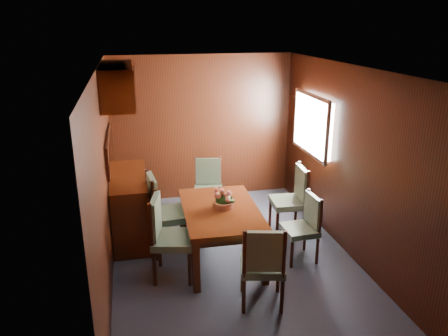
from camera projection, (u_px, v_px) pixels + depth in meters
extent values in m
plane|color=#313442|center=(234.00, 260.00, 5.56)|extent=(4.50, 4.50, 0.00)
cube|color=black|center=(104.00, 181.00, 4.87)|extent=(0.02, 4.50, 2.40)
cube|color=black|center=(351.00, 163.00, 5.48)|extent=(0.02, 4.50, 2.40)
cube|color=black|center=(203.00, 128.00, 7.25)|extent=(3.00, 0.02, 2.40)
cube|color=black|center=(310.00, 274.00, 3.09)|extent=(3.00, 0.02, 2.40)
cube|color=black|center=(236.00, 69.00, 4.79)|extent=(3.00, 4.50, 0.02)
cube|color=white|center=(315.00, 124.00, 6.41)|extent=(0.14, 1.10, 0.80)
cube|color=#B2B2B7|center=(310.00, 125.00, 6.40)|extent=(0.04, 1.20, 0.90)
cube|color=black|center=(109.00, 150.00, 5.77)|extent=(0.03, 1.36, 0.41)
cube|color=silver|center=(110.00, 150.00, 5.78)|extent=(0.01, 1.30, 0.35)
cube|color=#351406|center=(117.00, 85.00, 5.53)|extent=(0.40, 1.40, 0.50)
cube|color=#351406|center=(130.00, 206.00, 6.09)|extent=(0.48, 1.40, 0.90)
cube|color=#351406|center=(196.00, 266.00, 4.83)|extent=(0.09, 0.09, 0.64)
cube|color=#351406|center=(266.00, 260.00, 4.97)|extent=(0.09, 0.09, 0.64)
cube|color=#351406|center=(184.00, 215.00, 6.09)|extent=(0.09, 0.09, 0.64)
cube|color=#351406|center=(240.00, 211.00, 6.23)|extent=(0.09, 0.09, 0.64)
cube|color=black|center=(221.00, 216.00, 5.45)|extent=(0.85, 1.39, 0.09)
cube|color=#351406|center=(221.00, 210.00, 5.42)|extent=(0.96, 1.50, 0.06)
cylinder|color=black|center=(160.00, 251.00, 5.38)|extent=(0.05, 0.05, 0.41)
cylinder|color=black|center=(154.00, 270.00, 4.97)|extent=(0.05, 0.05, 0.41)
cylinder|color=black|center=(192.00, 251.00, 5.37)|extent=(0.05, 0.05, 0.41)
cylinder|color=black|center=(190.00, 270.00, 4.97)|extent=(0.05, 0.05, 0.41)
cube|color=#546B51|center=(173.00, 240.00, 5.09)|extent=(0.56, 0.58, 0.08)
cylinder|color=black|center=(157.00, 211.00, 5.20)|extent=(0.05, 0.05, 0.55)
cylinder|color=black|center=(151.00, 227.00, 4.80)|extent=(0.05, 0.05, 0.55)
cube|color=#546B51|center=(156.00, 217.00, 4.99)|extent=(0.16, 0.45, 0.47)
cylinder|color=black|center=(151.00, 229.00, 5.91)|extent=(0.05, 0.05, 0.43)
cylinder|color=black|center=(157.00, 245.00, 5.51)|extent=(0.05, 0.05, 0.43)
cylinder|color=black|center=(181.00, 225.00, 6.03)|extent=(0.05, 0.05, 0.43)
cylinder|color=black|center=(189.00, 240.00, 5.64)|extent=(0.05, 0.05, 0.43)
cube|color=#546B51|center=(169.00, 215.00, 5.68)|extent=(0.54, 0.56, 0.09)
cylinder|color=black|center=(148.00, 190.00, 5.72)|extent=(0.05, 0.05, 0.58)
cylinder|color=black|center=(154.00, 203.00, 5.32)|extent=(0.05, 0.05, 0.58)
cube|color=#546B51|center=(152.00, 195.00, 5.52)|extent=(0.11, 0.47, 0.49)
cylinder|color=black|center=(317.00, 251.00, 5.43)|extent=(0.04, 0.04, 0.35)
cylinder|color=black|center=(305.00, 238.00, 5.76)|extent=(0.04, 0.04, 0.35)
cylinder|color=black|center=(292.00, 255.00, 5.35)|extent=(0.04, 0.04, 0.35)
cylinder|color=black|center=(281.00, 241.00, 5.68)|extent=(0.04, 0.04, 0.35)
cube|color=#546B51|center=(300.00, 230.00, 5.48)|extent=(0.41, 0.43, 0.07)
cylinder|color=black|center=(320.00, 217.00, 5.28)|extent=(0.04, 0.04, 0.47)
cylinder|color=black|center=(308.00, 206.00, 5.61)|extent=(0.04, 0.04, 0.47)
cube|color=#546B51|center=(313.00, 210.00, 5.44)|extent=(0.07, 0.38, 0.40)
cylinder|color=black|center=(304.00, 225.00, 6.08)|extent=(0.05, 0.05, 0.40)
cylinder|color=black|center=(296.00, 212.00, 6.47)|extent=(0.05, 0.05, 0.40)
cylinder|color=black|center=(277.00, 226.00, 6.03)|extent=(0.05, 0.05, 0.40)
cylinder|color=black|center=(270.00, 214.00, 6.42)|extent=(0.05, 0.05, 0.40)
cube|color=#546B51|center=(288.00, 202.00, 6.17)|extent=(0.49, 0.50, 0.08)
cylinder|color=black|center=(307.00, 189.00, 5.92)|extent=(0.05, 0.05, 0.53)
cylinder|color=black|center=(298.00, 179.00, 6.30)|extent=(0.05, 0.05, 0.53)
cube|color=#546B51|center=(301.00, 183.00, 6.10)|extent=(0.09, 0.43, 0.45)
cylinder|color=black|center=(244.00, 297.00, 4.51)|extent=(0.04, 0.04, 0.39)
cylinder|color=black|center=(282.00, 297.00, 4.50)|extent=(0.04, 0.04, 0.39)
cylinder|color=black|center=(243.00, 277.00, 4.86)|extent=(0.04, 0.04, 0.39)
cylinder|color=black|center=(278.00, 277.00, 4.86)|extent=(0.04, 0.04, 0.39)
cube|color=#546B51|center=(262.00, 266.00, 4.60)|extent=(0.54, 0.53, 0.08)
cylinder|color=black|center=(245.00, 254.00, 4.34)|extent=(0.04, 0.04, 0.51)
cylinder|color=black|center=(284.00, 254.00, 4.33)|extent=(0.04, 0.04, 0.51)
cube|color=#546B51|center=(264.00, 251.00, 4.35)|extent=(0.42, 0.15, 0.43)
cylinder|color=black|center=(220.00, 200.00, 6.96)|extent=(0.04, 0.04, 0.36)
cylinder|color=black|center=(197.00, 200.00, 6.95)|extent=(0.04, 0.04, 0.36)
cylinder|color=black|center=(221.00, 209.00, 6.62)|extent=(0.04, 0.04, 0.36)
cylinder|color=black|center=(196.00, 209.00, 6.61)|extent=(0.04, 0.04, 0.36)
cube|color=#546B51|center=(208.00, 190.00, 6.71)|extent=(0.50, 0.48, 0.07)
cylinder|color=black|center=(220.00, 171.00, 6.81)|extent=(0.04, 0.04, 0.49)
cylinder|color=black|center=(196.00, 172.00, 6.80)|extent=(0.04, 0.04, 0.49)
cube|color=#546B51|center=(208.00, 171.00, 6.78)|extent=(0.40, 0.13, 0.41)
cylinder|color=#B95838|center=(223.00, 204.00, 5.43)|extent=(0.25, 0.25, 0.08)
sphere|color=#254717|center=(223.00, 200.00, 5.41)|extent=(0.20, 0.20, 0.20)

